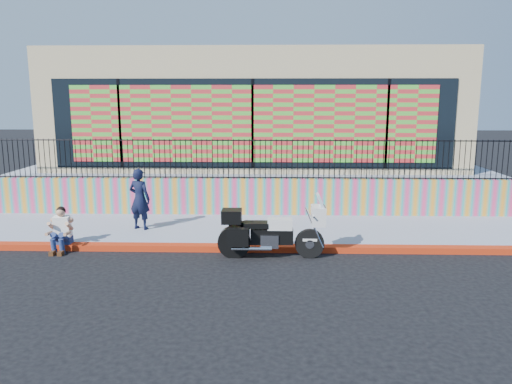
{
  "coord_description": "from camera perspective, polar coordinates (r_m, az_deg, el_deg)",
  "views": [
    {
      "loc": [
        0.57,
        -11.64,
        3.7
      ],
      "look_at": [
        0.19,
        1.2,
        1.23
      ],
      "focal_mm": 35.0,
      "sensor_mm": 36.0,
      "label": 1
    }
  ],
  "objects": [
    {
      "name": "mural_wall",
      "position": [
        15.2,
        -0.51,
        -0.52
      ],
      "size": [
        16.0,
        0.2,
        1.1
      ],
      "primitive_type": "cube",
      "color": "#E53C74",
      "rests_on": "sidewalk"
    },
    {
      "name": "sidewalk",
      "position": [
        13.78,
        -0.75,
        -4.38
      ],
      "size": [
        16.0,
        3.0,
        0.15
      ],
      "primitive_type": "cube",
      "color": "#939AB1",
      "rests_on": "ground"
    },
    {
      "name": "metal_fence",
      "position": [
        15.01,
        -0.51,
        3.79
      ],
      "size": [
        15.8,
        0.04,
        1.2
      ],
      "primitive_type": null,
      "color": "black",
      "rests_on": "mural_wall"
    },
    {
      "name": "ground",
      "position": [
        12.22,
        -1.08,
        -6.75
      ],
      "size": [
        90.0,
        90.0,
        0.0
      ],
      "primitive_type": "plane",
      "color": "black",
      "rests_on": "ground"
    },
    {
      "name": "red_curb",
      "position": [
        12.2,
        -1.08,
        -6.42
      ],
      "size": [
        16.0,
        0.3,
        0.15
      ],
      "primitive_type": "cube",
      "color": "red",
      "rests_on": "ground"
    },
    {
      "name": "storefront_building",
      "position": [
        19.78,
        0.02,
        9.55
      ],
      "size": [
        14.0,
        8.06,
        4.0
      ],
      "color": "#C7B484",
      "rests_on": "elevated_platform"
    },
    {
      "name": "police_officer",
      "position": [
        13.81,
        -13.16,
        -0.78
      ],
      "size": [
        0.7,
        0.56,
        1.66
      ],
      "primitive_type": "imported",
      "rotation": [
        0.0,
        0.0,
        2.83
      ],
      "color": "black",
      "rests_on": "sidewalk"
    },
    {
      "name": "police_motorcycle",
      "position": [
        11.59,
        1.59,
        -4.47
      ],
      "size": [
        2.44,
        0.81,
        1.52
      ],
      "color": "black",
      "rests_on": "ground"
    },
    {
      "name": "elevated_platform",
      "position": [
        20.23,
        0.04,
        2.12
      ],
      "size": [
        16.0,
        10.0,
        1.25
      ],
      "primitive_type": "cube",
      "color": "#939AB1",
      "rests_on": "ground"
    },
    {
      "name": "seated_man",
      "position": [
        12.94,
        -21.46,
        -4.45
      ],
      "size": [
        0.54,
        0.71,
        1.06
      ],
      "color": "navy",
      "rests_on": "ground"
    }
  ]
}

